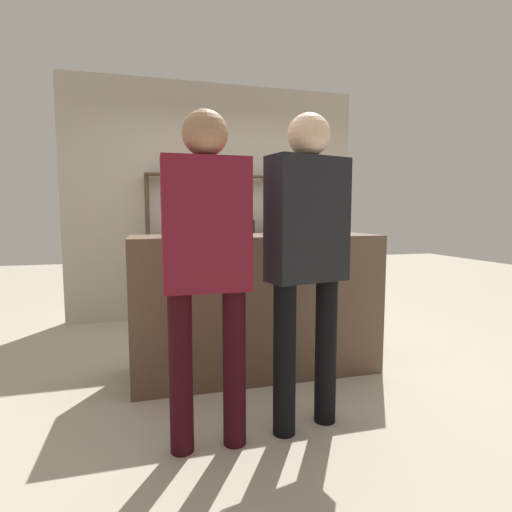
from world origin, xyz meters
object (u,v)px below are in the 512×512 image
object	(u,v)px
counter_bottle_4	(231,219)
customer_center	(307,247)
counter_bottle_3	(271,219)
ice_bucket	(194,220)
counter_bottle_1	(326,219)
wine_glass	(230,222)
counter_bottle_0	(343,219)
customer_left	(207,254)
counter_bottle_2	(175,218)

from	to	relation	value
counter_bottle_4	customer_center	bearing A→B (deg)	-76.16
counter_bottle_3	ice_bucket	distance (m)	0.64
counter_bottle_1	wine_glass	distance (m)	0.88
counter_bottle_0	ice_bucket	bearing A→B (deg)	-177.23
customer_left	counter_bottle_0	bearing A→B (deg)	-50.23
counter_bottle_0	customer_left	bearing A→B (deg)	-140.50
counter_bottle_1	wine_glass	bearing A→B (deg)	-164.89
wine_glass	customer_left	size ratio (longest dim) A/B	0.08
counter_bottle_3	wine_glass	bearing A→B (deg)	-139.05
counter_bottle_3	ice_bucket	bearing A→B (deg)	-171.96
counter_bottle_0	ice_bucket	world-z (taller)	counter_bottle_0
customer_left	customer_center	bearing A→B (deg)	-83.89
counter_bottle_4	wine_glass	xyz separation A→B (m)	(-0.07, -0.26, -0.02)
wine_glass	ice_bucket	distance (m)	0.35
counter_bottle_0	customer_center	bearing A→B (deg)	-125.98
counter_bottle_3	counter_bottle_1	bearing A→B (deg)	-17.22
counter_bottle_0	counter_bottle_1	distance (m)	0.23
ice_bucket	counter_bottle_0	bearing A→B (deg)	2.77
counter_bottle_1	counter_bottle_2	size ratio (longest dim) A/B	0.91
customer_left	ice_bucket	bearing A→B (deg)	-2.73
counter_bottle_4	counter_bottle_2	bearing A→B (deg)	-163.23
counter_bottle_0	wine_glass	size ratio (longest dim) A/B	2.19
counter_bottle_3	counter_bottle_4	xyz separation A→B (m)	(-0.35, -0.10, -0.00)
customer_center	customer_left	bearing A→B (deg)	82.18
counter_bottle_2	wine_glass	size ratio (longest dim) A/B	2.37
counter_bottle_0	counter_bottle_3	size ratio (longest dim) A/B	0.97
wine_glass	counter_bottle_0	bearing A→B (deg)	17.56
counter_bottle_4	customer_left	xyz separation A→B (m)	(-0.34, -1.03, -0.17)
counter_bottle_1	ice_bucket	world-z (taller)	counter_bottle_1
counter_bottle_4	counter_bottle_0	bearing A→B (deg)	4.14
counter_bottle_2	customer_center	xyz separation A→B (m)	(0.67, -0.84, -0.16)
customer_left	wine_glass	bearing A→B (deg)	-19.41
counter_bottle_1	counter_bottle_2	distance (m)	1.22
counter_bottle_3	customer_center	world-z (taller)	customer_center
counter_bottle_4	wine_glass	world-z (taller)	counter_bottle_4
counter_bottle_2	customer_center	distance (m)	1.09
counter_bottle_1	customer_center	bearing A→B (deg)	-120.30
counter_bottle_2	ice_bucket	world-z (taller)	counter_bottle_2
wine_glass	customer_center	world-z (taller)	customer_center
counter_bottle_0	customer_left	world-z (taller)	customer_left
counter_bottle_0	counter_bottle_4	size ratio (longest dim) A/B	0.98
counter_bottle_0	ice_bucket	distance (m)	1.28
counter_bottle_2	ice_bucket	distance (m)	0.21
counter_bottle_2	customer_left	world-z (taller)	customer_left
counter_bottle_1	ice_bucket	distance (m)	1.07
counter_bottle_0	customer_center	distance (m)	1.29
wine_glass	counter_bottle_3	bearing A→B (deg)	40.95
counter_bottle_3	ice_bucket	world-z (taller)	counter_bottle_3
counter_bottle_0	counter_bottle_2	xyz separation A→B (m)	(-1.43, -0.20, 0.01)
wine_glass	counter_bottle_4	bearing A→B (deg)	75.82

